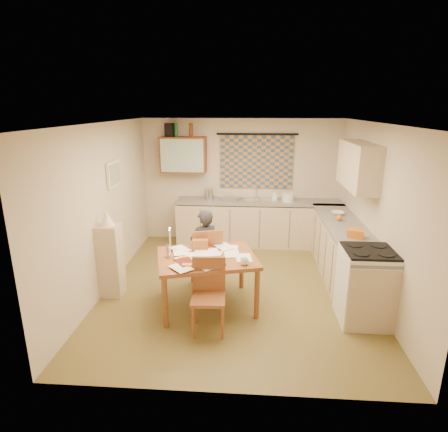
# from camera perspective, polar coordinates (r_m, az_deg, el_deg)

# --- Properties ---
(floor) EXTENTS (4.00, 4.50, 0.02)m
(floor) POSITION_cam_1_polar(r_m,az_deg,el_deg) (5.96, 1.91, -10.91)
(floor) COLOR brown
(floor) RESTS_ON ground
(ceiling) EXTENTS (4.00, 4.50, 0.02)m
(ceiling) POSITION_cam_1_polar(r_m,az_deg,el_deg) (5.30, 2.17, 14.06)
(ceiling) COLOR white
(ceiling) RESTS_ON floor
(wall_back) EXTENTS (4.00, 0.02, 2.50)m
(wall_back) POSITION_cam_1_polar(r_m,az_deg,el_deg) (7.70, 2.66, 5.34)
(wall_back) COLOR beige
(wall_back) RESTS_ON floor
(wall_front) EXTENTS (4.00, 0.02, 2.50)m
(wall_front) POSITION_cam_1_polar(r_m,az_deg,el_deg) (3.38, 0.60, -9.48)
(wall_front) COLOR beige
(wall_front) RESTS_ON floor
(wall_left) EXTENTS (0.02, 4.50, 2.50)m
(wall_left) POSITION_cam_1_polar(r_m,az_deg,el_deg) (5.92, -17.81, 1.16)
(wall_left) COLOR beige
(wall_left) RESTS_ON floor
(wall_right) EXTENTS (0.02, 4.50, 2.50)m
(wall_right) POSITION_cam_1_polar(r_m,az_deg,el_deg) (5.79, 22.32, 0.39)
(wall_right) COLOR beige
(wall_right) RESTS_ON floor
(window_blind) EXTENTS (1.45, 0.03, 1.05)m
(window_blind) POSITION_cam_1_polar(r_m,az_deg,el_deg) (7.59, 4.98, 8.20)
(window_blind) COLOR #2D4D6C
(window_blind) RESTS_ON wall_back
(curtain_rod) EXTENTS (1.60, 0.04, 0.04)m
(curtain_rod) POSITION_cam_1_polar(r_m,az_deg,el_deg) (7.51, 5.08, 12.33)
(curtain_rod) COLOR black
(curtain_rod) RESTS_ON wall_back
(wall_cabinet) EXTENTS (0.90, 0.34, 0.70)m
(wall_cabinet) POSITION_cam_1_polar(r_m,az_deg,el_deg) (7.55, -6.20, 9.27)
(wall_cabinet) COLOR #622A0F
(wall_cabinet) RESTS_ON wall_back
(wall_cabinet_glass) EXTENTS (0.84, 0.02, 0.64)m
(wall_cabinet_glass) POSITION_cam_1_polar(r_m,az_deg,el_deg) (7.39, -6.43, 9.10)
(wall_cabinet_glass) COLOR #99B2A5
(wall_cabinet_glass) RESTS_ON wall_back
(upper_cabinet_right) EXTENTS (0.34, 1.30, 0.70)m
(upper_cabinet_right) POSITION_cam_1_polar(r_m,az_deg,el_deg) (6.14, 19.77, 7.24)
(upper_cabinet_right) COLOR tan
(upper_cabinet_right) RESTS_ON wall_right
(framed_print) EXTENTS (0.04, 0.50, 0.40)m
(framed_print) POSITION_cam_1_polar(r_m,az_deg,el_deg) (6.17, -16.48, 6.17)
(framed_print) COLOR #F3E2CD
(framed_print) RESTS_ON wall_left
(print_canvas) EXTENTS (0.01, 0.42, 0.32)m
(print_canvas) POSITION_cam_1_polar(r_m,az_deg,el_deg) (6.17, -16.26, 6.17)
(print_canvas) COLOR beige
(print_canvas) RESTS_ON wall_left
(counter_back) EXTENTS (3.30, 0.62, 0.92)m
(counter_back) POSITION_cam_1_polar(r_m,az_deg,el_deg) (7.60, 5.38, -1.09)
(counter_back) COLOR tan
(counter_back) RESTS_ON floor
(counter_right) EXTENTS (0.62, 2.95, 0.92)m
(counter_right) POSITION_cam_1_polar(r_m,az_deg,el_deg) (6.27, 17.88, -5.70)
(counter_right) COLOR tan
(counter_right) RESTS_ON floor
(stove) EXTENTS (0.64, 0.64, 0.99)m
(stove) POSITION_cam_1_polar(r_m,az_deg,el_deg) (5.24, 20.81, -9.93)
(stove) COLOR white
(stove) RESTS_ON floor
(sink) EXTENTS (0.58, 0.49, 0.10)m
(sink) POSITION_cam_1_polar(r_m,az_deg,el_deg) (7.48, 5.36, 2.04)
(sink) COLOR silver
(sink) RESTS_ON counter_back
(tap) EXTENTS (0.03, 0.03, 0.28)m
(tap) POSITION_cam_1_polar(r_m,az_deg,el_deg) (7.61, 5.03, 3.70)
(tap) COLOR silver
(tap) RESTS_ON counter_back
(dish_rack) EXTENTS (0.44, 0.41, 0.06)m
(dish_rack) POSITION_cam_1_polar(r_m,az_deg,el_deg) (7.47, 1.07, 2.65)
(dish_rack) COLOR silver
(dish_rack) RESTS_ON counter_back
(kettle) EXTENTS (0.24, 0.24, 0.24)m
(kettle) POSITION_cam_1_polar(r_m,az_deg,el_deg) (7.48, -2.31, 3.37)
(kettle) COLOR silver
(kettle) RESTS_ON counter_back
(mixing_bowl) EXTENTS (0.32, 0.32, 0.16)m
(mixing_bowl) POSITION_cam_1_polar(r_m,az_deg,el_deg) (7.49, 9.73, 2.84)
(mixing_bowl) COLOR white
(mixing_bowl) RESTS_ON counter_back
(soap_bottle) EXTENTS (0.12, 0.12, 0.20)m
(soap_bottle) POSITION_cam_1_polar(r_m,az_deg,el_deg) (7.51, 7.70, 3.13)
(soap_bottle) COLOR white
(soap_bottle) RESTS_ON counter_back
(bowl) EXTENTS (0.23, 0.23, 0.05)m
(bowl) POSITION_cam_1_polar(r_m,az_deg,el_deg) (6.76, 16.90, 0.42)
(bowl) COLOR white
(bowl) RESTS_ON counter_right
(orange_bag) EXTENTS (0.26, 0.23, 0.12)m
(orange_bag) POSITION_cam_1_polar(r_m,az_deg,el_deg) (5.66, 19.45, -2.54)
(orange_bag) COLOR orange
(orange_bag) RESTS_ON counter_right
(fruit_orange) EXTENTS (0.10, 0.10, 0.10)m
(fruit_orange) POSITION_cam_1_polar(r_m,az_deg,el_deg) (6.40, 17.16, -0.26)
(fruit_orange) COLOR orange
(fruit_orange) RESTS_ON counter_right
(speaker) EXTENTS (0.21, 0.24, 0.26)m
(speaker) POSITION_cam_1_polar(r_m,az_deg,el_deg) (7.55, -8.17, 12.86)
(speaker) COLOR black
(speaker) RESTS_ON wall_cabinet
(bottle_green) EXTENTS (0.08, 0.08, 0.26)m
(bottle_green) POSITION_cam_1_polar(r_m,az_deg,el_deg) (7.53, -7.32, 12.88)
(bottle_green) COLOR #195926
(bottle_green) RESTS_ON wall_cabinet
(bottle_brown) EXTENTS (0.09, 0.09, 0.26)m
(bottle_brown) POSITION_cam_1_polar(r_m,az_deg,el_deg) (7.48, -5.05, 12.93)
(bottle_brown) COLOR #622A0F
(bottle_brown) RESTS_ON wall_cabinet
(dining_table) EXTENTS (1.53, 1.30, 0.75)m
(dining_table) POSITION_cam_1_polar(r_m,az_deg,el_deg) (5.30, -2.58, -9.87)
(dining_table) COLOR brown
(dining_table) RESTS_ON floor
(chair_far) EXTENTS (0.55, 0.55, 0.99)m
(chair_far) POSITION_cam_1_polar(r_m,az_deg,el_deg) (5.85, -2.76, -8.06)
(chair_far) COLOR brown
(chair_far) RESTS_ON floor
(chair_near) EXTENTS (0.44, 0.44, 0.92)m
(chair_near) POSITION_cam_1_polar(r_m,az_deg,el_deg) (4.82, -2.37, -14.02)
(chair_near) COLOR brown
(chair_near) RESTS_ON floor
(person) EXTENTS (0.71, 0.68, 1.25)m
(person) POSITION_cam_1_polar(r_m,az_deg,el_deg) (5.73, -2.96, -5.09)
(person) COLOR black
(person) RESTS_ON floor
(shelf_stand) EXTENTS (0.32, 0.30, 1.09)m
(shelf_stand) POSITION_cam_1_polar(r_m,az_deg,el_deg) (5.77, -16.89, -6.54)
(shelf_stand) COLOR tan
(shelf_stand) RESTS_ON floor
(lampshade) EXTENTS (0.20, 0.20, 0.22)m
(lampshade) POSITION_cam_1_polar(r_m,az_deg,el_deg) (5.55, -17.45, -0.27)
(lampshade) COLOR #F3E2CD
(lampshade) RESTS_ON shelf_stand
(letter_rack) EXTENTS (0.23, 0.12, 0.16)m
(letter_rack) POSITION_cam_1_polar(r_m,az_deg,el_deg) (5.34, -3.65, -4.44)
(letter_rack) COLOR brown
(letter_rack) RESTS_ON dining_table
(mug) EXTENTS (0.12, 0.12, 0.09)m
(mug) POSITION_cam_1_polar(r_m,az_deg,el_deg) (4.88, 3.13, -6.95)
(mug) COLOR white
(mug) RESTS_ON dining_table
(magazine) EXTENTS (0.49, 0.49, 0.03)m
(magazine) POSITION_cam_1_polar(r_m,az_deg,el_deg) (4.90, -7.13, -7.33)
(magazine) COLOR maroon
(magazine) RESTS_ON dining_table
(book) EXTENTS (0.25, 0.31, 0.02)m
(book) POSITION_cam_1_polar(r_m,az_deg,el_deg) (5.05, -7.28, -6.66)
(book) COLOR orange
(book) RESTS_ON dining_table
(orange_box) EXTENTS (0.12, 0.08, 0.04)m
(orange_box) POSITION_cam_1_polar(r_m,az_deg,el_deg) (4.84, -5.67, -7.54)
(orange_box) COLOR orange
(orange_box) RESTS_ON dining_table
(eyeglasses) EXTENTS (0.13, 0.05, 0.02)m
(eyeglasses) POSITION_cam_1_polar(r_m,az_deg,el_deg) (4.87, -0.46, -7.40)
(eyeglasses) COLOR black
(eyeglasses) RESTS_ON dining_table
(candle_holder) EXTENTS (0.08, 0.08, 0.18)m
(candle_holder) POSITION_cam_1_polar(r_m,az_deg,el_deg) (5.14, -8.47, -5.31)
(candle_holder) COLOR silver
(candle_holder) RESTS_ON dining_table
(candle) EXTENTS (0.03, 0.03, 0.22)m
(candle) POSITION_cam_1_polar(r_m,az_deg,el_deg) (5.03, -8.26, -3.33)
(candle) COLOR white
(candle) RESTS_ON dining_table
(candle_flame) EXTENTS (0.02, 0.02, 0.02)m
(candle_flame) POSITION_cam_1_polar(r_m,az_deg,el_deg) (5.04, -8.26, -1.86)
(candle_flame) COLOR #FFCC66
(candle_flame) RESTS_ON dining_table
(papers) EXTENTS (1.20, 1.15, 0.03)m
(papers) POSITION_cam_1_polar(r_m,az_deg,el_deg) (5.14, -3.08, -6.08)
(papers) COLOR white
(papers) RESTS_ON dining_table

